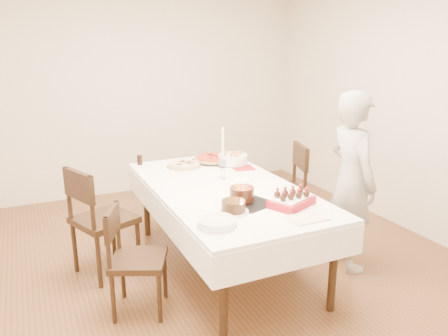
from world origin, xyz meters
name	(u,v)px	position (x,y,z in m)	size (l,w,h in m)	color
floor	(215,273)	(0.00, 0.00, 0.00)	(5.00, 5.00, 0.00)	brown
wall_back	(136,89)	(0.00, 2.50, 1.35)	(4.50, 0.04, 2.70)	beige
wall_right	(421,103)	(2.25, 0.00, 1.35)	(0.04, 5.00, 2.70)	beige
dining_table	(224,227)	(0.12, 0.07, 0.38)	(1.14, 2.14, 0.75)	white
chair_right_savory	(280,190)	(0.94, 0.48, 0.48)	(0.49, 0.49, 0.95)	black
chair_left_savory	(104,220)	(-0.84, 0.42, 0.48)	(0.49, 0.49, 0.96)	black
chair_left_dessert	(139,260)	(-0.72, -0.26, 0.41)	(0.42, 0.42, 0.81)	black
person	(351,182)	(1.13, -0.35, 0.78)	(0.57, 0.37, 1.56)	#B5B1AB
pizza_white	(184,165)	(0.02, 0.79, 0.77)	(0.34, 0.34, 0.04)	beige
pizza_pepperoni	(214,159)	(0.38, 0.88, 0.77)	(0.45, 0.45, 0.04)	red
red_placemat	(243,168)	(0.53, 0.51, 0.75)	(0.21, 0.21, 0.01)	#B21E1E
pasta_bowl	(233,159)	(0.50, 0.68, 0.80)	(0.29, 0.29, 0.09)	white
taper_candle	(223,147)	(0.37, 0.64, 0.95)	(0.09, 0.09, 0.41)	white
shaker_pair	(224,175)	(0.21, 0.26, 0.79)	(0.08, 0.08, 0.09)	white
cola_glass	(140,160)	(-0.35, 1.06, 0.80)	(0.05, 0.05, 0.10)	black
layer_cake	(233,206)	(-0.07, -0.49, 0.80)	(0.22, 0.22, 0.09)	#361E0D
cake_board	(250,203)	(0.13, -0.38, 0.75)	(0.30, 0.30, 0.01)	black
birthday_cake	(242,190)	(0.09, -0.32, 0.85)	(0.19, 0.19, 0.17)	#371A0F
strawberry_box	(292,200)	(0.39, -0.55, 0.79)	(0.34, 0.23, 0.08)	maroon
box_lid	(307,219)	(0.35, -0.81, 0.75)	(0.27, 0.18, 0.02)	beige
plate_stack	(217,223)	(-0.28, -0.66, 0.78)	(0.25, 0.25, 0.05)	white
china_plate	(217,225)	(-0.27, -0.65, 0.76)	(0.27, 0.27, 0.01)	white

